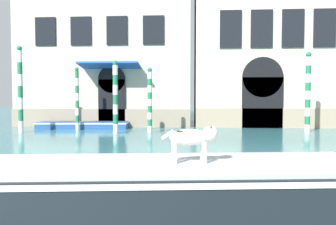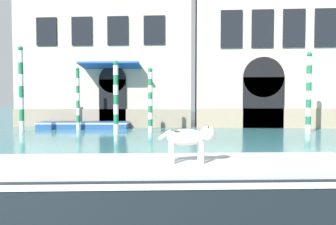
{
  "view_description": "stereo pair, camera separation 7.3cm",
  "coord_description": "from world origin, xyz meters",
  "views": [
    {
      "loc": [
        2.71,
        -1.47,
        1.75
      ],
      "look_at": [
        1.95,
        10.61,
        1.2
      ],
      "focal_mm": 35.0,
      "sensor_mm": 36.0,
      "label": 1
    },
    {
      "loc": [
        2.78,
        -1.46,
        1.75
      ],
      "look_at": [
        1.95,
        10.61,
        1.2
      ],
      "focal_mm": 35.0,
      "sensor_mm": 36.0,
      "label": 2
    }
  ],
  "objects": [
    {
      "name": "boat_moored_near_palazzo",
      "position": [
        -3.29,
        16.77,
        0.2
      ],
      "size": [
        5.14,
        1.67,
        0.38
      ],
      "rotation": [
        0.0,
        0.0,
        0.06
      ],
      "color": "#234C8C",
      "rests_on": "ground_plane"
    },
    {
      "name": "palazzo_right",
      "position": [
        8.61,
        20.72,
        7.65
      ],
      "size": [
        10.95,
        6.13,
        15.34
      ],
      "color": "beige",
      "rests_on": "ground_plane"
    },
    {
      "name": "mooring_pole_4",
      "position": [
        8.59,
        15.12,
        2.02
      ],
      "size": [
        0.26,
        0.26,
        3.99
      ],
      "color": "white",
      "rests_on": "ground_plane"
    },
    {
      "name": "mooring_pole_5",
      "position": [
        -5.68,
        14.38,
        2.18
      ],
      "size": [
        0.25,
        0.25,
        4.32
      ],
      "color": "white",
      "rests_on": "ground_plane"
    },
    {
      "name": "mooring_pole_1",
      "position": [
        -0.83,
        14.15,
        1.79
      ],
      "size": [
        0.25,
        0.25,
        3.54
      ],
      "color": "white",
      "rests_on": "ground_plane"
    },
    {
      "name": "palazzo_left",
      "position": [
        -2.58,
        20.72,
        7.95
      ],
      "size": [
        10.77,
        7.4,
        15.93
      ],
      "color": "#BCB29E",
      "rests_on": "ground_plane"
    },
    {
      "name": "boat_foreground",
      "position": [
        1.21,
        3.48,
        0.39
      ],
      "size": [
        9.12,
        2.88,
        0.73
      ],
      "rotation": [
        0.0,
        0.0,
        0.11
      ],
      "color": "black",
      "rests_on": "ground_plane"
    },
    {
      "name": "mooring_pole_2",
      "position": [
        -3.29,
        15.82,
        1.7
      ],
      "size": [
        0.2,
        0.2,
        3.38
      ],
      "color": "white",
      "rests_on": "ground_plane"
    },
    {
      "name": "mooring_pole_0",
      "position": [
        0.77,
        14.78,
        1.64
      ],
      "size": [
        0.23,
        0.23,
        3.24
      ],
      "color": "white",
      "rests_on": "ground_plane"
    },
    {
      "name": "dog_on_deck",
      "position": [
        2.78,
        3.63,
        1.12
      ],
      "size": [
        0.89,
        0.33,
        0.6
      ],
      "rotation": [
        0.0,
        0.0,
        0.11
      ],
      "color": "silver",
      "rests_on": "boat_foreground"
    }
  ]
}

